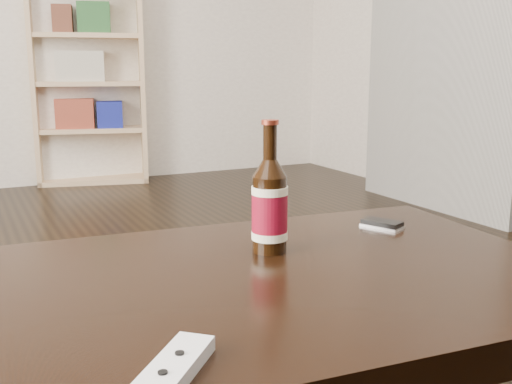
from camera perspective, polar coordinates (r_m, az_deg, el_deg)
name	(u,v)px	position (r m, az deg, el deg)	size (l,w,h in m)	color
bookshelf	(88,79)	(4.55, -15.68, 10.30)	(0.83, 0.53, 1.43)	tan
coffee_table	(233,312)	(1.07, -2.20, -11.36)	(1.30, 0.83, 0.46)	black
beer_bottle	(270,206)	(1.17, 1.31, -1.37)	(0.09, 0.09, 0.26)	black
phone	(382,224)	(1.40, 11.92, -3.00)	(0.08, 0.10, 0.02)	#A8A7AA
remote	(170,373)	(0.73, -8.19, -16.68)	(0.15, 0.16, 0.02)	silver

